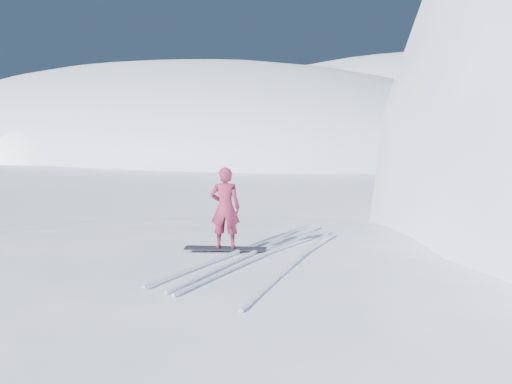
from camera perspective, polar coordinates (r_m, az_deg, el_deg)
far_ridge_a at (r=99.26m, az=-9.67°, el=4.49°), size 120.00×70.00×28.00m
far_ridge_c at (r=123.32m, az=18.20°, el=4.80°), size 140.00×90.00×36.00m
snowboard at (r=11.97m, az=-3.07°, el=-5.65°), size 1.59×1.23×0.03m
snowboarder at (r=11.80m, az=-3.10°, el=-1.57°), size 0.74×0.68×1.69m
vapor_plume at (r=70.08m, az=-21.45°, el=2.84°), size 11.00×8.80×7.70m
board_tracks at (r=11.49m, az=0.69°, el=-6.17°), size 2.99×5.93×0.04m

